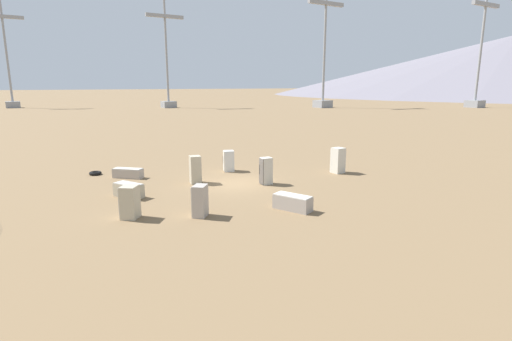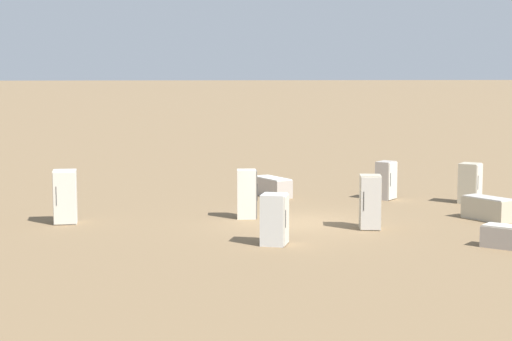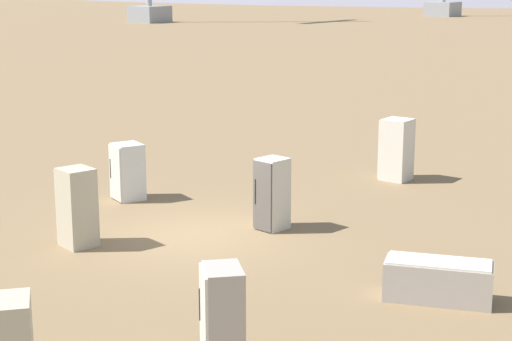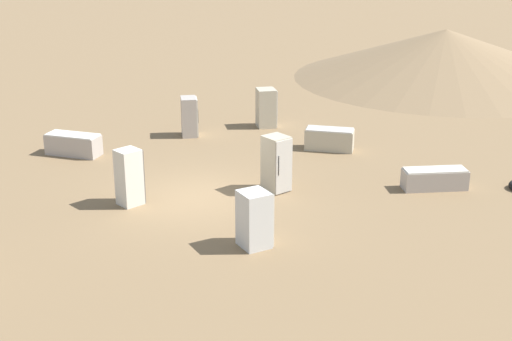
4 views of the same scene
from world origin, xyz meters
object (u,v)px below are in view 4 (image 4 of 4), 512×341
Objects in this scene: discarded_fridge_1 at (130,177)px; discarded_fridge_6 at (266,108)px; discarded_fridge_7 at (329,139)px; discarded_fridge_0 at (73,144)px; discarded_fridge_2 at (435,179)px; discarded_fridge_5 at (255,219)px; discarded_fridge_8 at (276,164)px; discarded_fridge_3 at (189,117)px.

discarded_fridge_1 is 8.96m from discarded_fridge_6.
discarded_fridge_0 is at bearing -73.44° from discarded_fridge_7.
discarded_fridge_0 is 1.34× the size of discarded_fridge_6.
discarded_fridge_0 is at bearing 167.76° from discarded_fridge_1.
discarded_fridge_7 is at bearing -149.78° from discarded_fridge_2.
discarded_fridge_0 is 1.09× the size of discarded_fridge_2.
discarded_fridge_5 is 0.86× the size of discarded_fridge_8.
discarded_fridge_2 is at bearing 54.22° from discarded_fridge_1.
discarded_fridge_0 is 1.23× the size of discarded_fridge_1.
discarded_fridge_8 is at bearing -94.46° from discarded_fridge_2.
discarded_fridge_3 is 5.38m from discarded_fridge_7.
discarded_fridge_7 reaches higher than discarded_fridge_2.
discarded_fridge_5 reaches higher than discarded_fridge_2.
discarded_fridge_3 is at bearing -131.07° from discarded_fridge_2.
discarded_fridge_7 is 1.07× the size of discarded_fridge_8.
discarded_fridge_3 is 3.16m from discarded_fridge_6.
discarded_fridge_8 is at bearing 60.97° from discarded_fridge_1.
discarded_fridge_3 is (-4.22, 1.45, 0.36)m from discarded_fridge_0.
discarded_fridge_7 is at bearing 85.75° from discarded_fridge_1.
discarded_fridge_7 is at bearing -68.43° from discarded_fridge_0.
discarded_fridge_3 is at bearing 127.22° from discarded_fridge_1.
discarded_fridge_7 is (-7.87, 1.45, -0.44)m from discarded_fridge_1.
discarded_fridge_1 is 0.97× the size of discarded_fridge_8.
discarded_fridge_2 is at bearing 96.80° from discarded_fridge_5.
discarded_fridge_0 is 8.94m from discarded_fridge_7.
discarded_fridge_5 is at bearing -121.19° from discarded_fridge_0.
discarded_fridge_0 is at bearing -64.47° from discarded_fridge_8.
discarded_fridge_1 is at bearing -88.35° from discarded_fridge_2.
discarded_fridge_3 is 0.81× the size of discarded_fridge_7.
discarded_fridge_8 is (3.21, -3.58, 0.54)m from discarded_fridge_2.
discarded_fridge_0 is at bearing -168.40° from discarded_fridge_5.
discarded_fridge_8 reaches higher than discarded_fridge_6.
discarded_fridge_5 is (-0.20, 4.51, -0.10)m from discarded_fridge_1.
discarded_fridge_7 reaches higher than discarded_fridge_0.
discarded_fridge_0 is 1.11× the size of discarded_fridge_7.
discarded_fridge_0 is 1.39× the size of discarded_fridge_5.
discarded_fridge_1 reaches higher than discarded_fridge_3.
discarded_fridge_5 is at bearing 42.17° from discarded_fridge_8.
discarded_fridge_2 is (-5.11, 11.07, -0.06)m from discarded_fridge_0.
discarded_fridge_3 is at bearing -99.68° from discarded_fridge_8.
discarded_fridge_6 is at bearing -130.47° from discarded_fridge_7.
discarded_fridge_0 is 5.27m from discarded_fridge_1.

